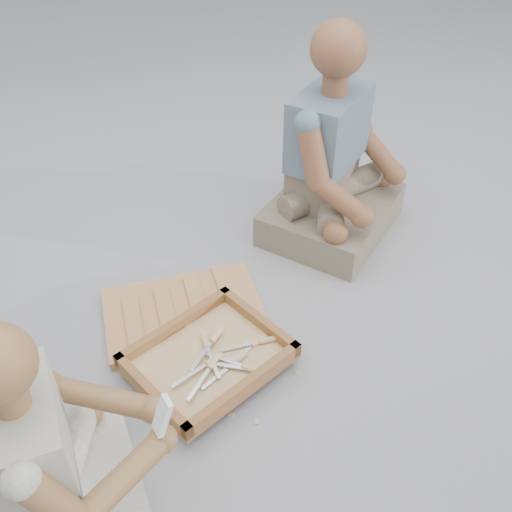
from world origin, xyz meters
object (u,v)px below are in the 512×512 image
companion (333,169)px  craftsman (54,465)px  tool_tray (209,358)px  carved_panel (184,312)px

companion → craftsman: bearing=-1.2°
tool_tray → companion: bearing=28.9°
craftsman → companion: size_ratio=0.82×
tool_tray → craftsman: craftsman is taller
carved_panel → tool_tray: size_ratio=1.03×
craftsman → carved_panel: bearing=139.9°
carved_panel → craftsman: size_ratio=0.78×
carved_panel → tool_tray: 0.31m
carved_panel → tool_tray: (-0.04, -0.30, 0.04)m
carved_panel → companion: bearing=12.7°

